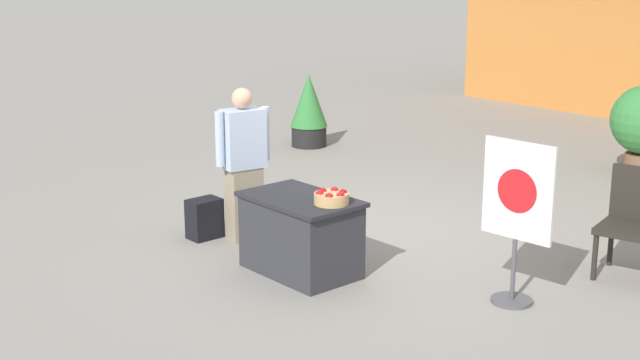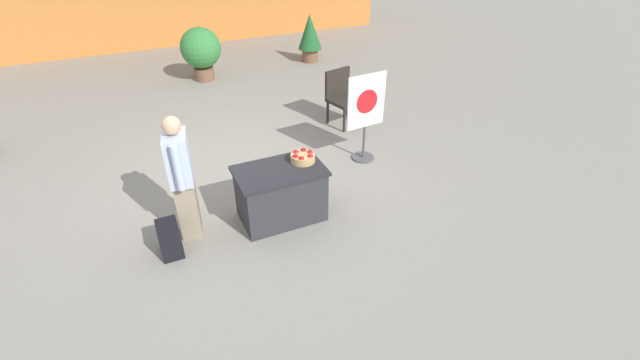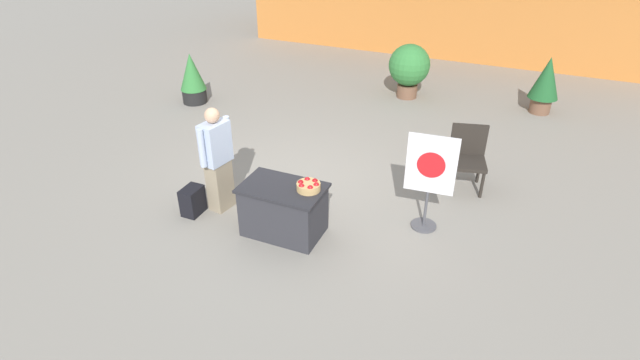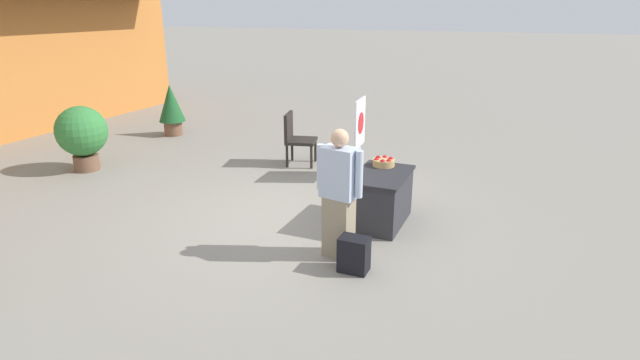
% 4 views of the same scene
% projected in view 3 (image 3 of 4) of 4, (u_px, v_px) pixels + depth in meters
% --- Properties ---
extents(ground_plane, '(120.00, 120.00, 0.00)m').
position_uv_depth(ground_plane, '(299.00, 185.00, 8.08)').
color(ground_plane, gray).
extents(display_table, '(1.12, 0.71, 0.74)m').
position_uv_depth(display_table, '(283.00, 210.00, 6.80)').
color(display_table, '#2D2D33').
rests_on(display_table, ground_plane).
extents(apple_basket, '(0.32, 0.32, 0.13)m').
position_uv_depth(apple_basket, '(308.00, 186.00, 6.52)').
color(apple_basket, tan).
rests_on(apple_basket, display_table).
extents(person_visitor, '(0.33, 0.60, 1.60)m').
position_uv_depth(person_visitor, '(217.00, 159.00, 7.12)').
color(person_visitor, gray).
rests_on(person_visitor, ground_plane).
extents(backpack, '(0.24, 0.34, 0.42)m').
position_uv_depth(backpack, '(193.00, 201.00, 7.29)').
color(backpack, black).
rests_on(backpack, ground_plane).
extents(poster_board, '(0.67, 0.36, 1.42)m').
position_uv_depth(poster_board, '(430.00, 177.00, 6.69)').
color(poster_board, '#4C4C51').
rests_on(poster_board, ground_plane).
extents(patio_chair, '(0.67, 0.67, 1.00)m').
position_uv_depth(patio_chair, '(468.00, 154.00, 7.80)').
color(patio_chair, '#28231E').
rests_on(patio_chair, ground_plane).
extents(potted_plant_far_left, '(0.56, 0.56, 1.10)m').
position_uv_depth(potted_plant_far_left, '(192.00, 78.00, 10.90)').
color(potted_plant_far_left, black).
rests_on(potted_plant_far_left, ground_plane).
extents(potted_plant_far_right, '(0.61, 0.61, 1.20)m').
position_uv_depth(potted_plant_far_right, '(546.00, 82.00, 10.33)').
color(potted_plant_far_right, brown).
rests_on(potted_plant_far_right, ground_plane).
extents(potted_plant_near_right, '(0.92, 0.92, 1.21)m').
position_uv_depth(potted_plant_near_right, '(409.00, 67.00, 11.10)').
color(potted_plant_near_right, brown).
rests_on(potted_plant_near_right, ground_plane).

